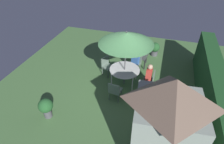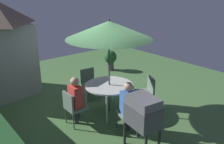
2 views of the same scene
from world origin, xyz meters
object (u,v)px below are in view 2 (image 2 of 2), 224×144
(garden_shed, at_px, (1,48))
(potted_plant_by_shed, at_px, (110,58))
(patio_table, at_px, (109,87))
(chair_near_shed, at_px, (73,106))
(chair_toward_hedge, at_px, (147,90))
(patio_umbrella, at_px, (109,30))
(chair_toward_house, at_px, (89,81))
(person_in_red, at_px, (75,95))
(bbq_grill, at_px, (143,113))
(chair_far_side, at_px, (130,113))
(person_in_blue, at_px, (128,101))

(garden_shed, xyz_separation_m, potted_plant_by_shed, (-0.35, -4.08, -1.02))
(patio_table, relative_size, chair_near_shed, 1.46)
(chair_near_shed, height_order, chair_toward_hedge, same)
(garden_shed, relative_size, patio_umbrella, 1.16)
(chair_toward_hedge, height_order, chair_toward_house, same)
(potted_plant_by_shed, distance_m, person_in_red, 4.27)
(patio_table, bearing_deg, bbq_grill, 163.66)
(chair_toward_hedge, relative_size, person_in_red, 0.71)
(person_in_red, bearing_deg, chair_far_side, -146.42)
(chair_toward_house, bearing_deg, chair_toward_hedge, -152.01)
(patio_umbrella, height_order, person_in_red, patio_umbrella)
(patio_table, relative_size, patio_umbrella, 0.51)
(garden_shed, bearing_deg, chair_far_side, -159.91)
(chair_near_shed, bearing_deg, person_in_blue, -140.80)
(chair_far_side, distance_m, chair_toward_house, 2.29)
(chair_toward_house, height_order, person_in_red, person_in_red)
(potted_plant_by_shed, relative_size, person_in_red, 0.66)
(chair_far_side, bearing_deg, chair_toward_hedge, -63.91)
(patio_table, bearing_deg, person_in_blue, 164.98)
(garden_shed, bearing_deg, person_in_blue, -159.26)
(chair_near_shed, bearing_deg, garden_shed, 12.63)
(person_in_red, bearing_deg, bbq_grill, -162.03)
(chair_toward_hedge, bearing_deg, chair_toward_house, 27.99)
(chair_toward_hedge, bearing_deg, person_in_red, 75.81)
(bbq_grill, relative_size, chair_toward_hedge, 1.33)
(patio_table, xyz_separation_m, chair_toward_hedge, (-0.49, -0.98, -0.21))
(bbq_grill, distance_m, person_in_blue, 0.71)
(chair_near_shed, bearing_deg, chair_toward_hedge, -103.69)
(person_in_blue, bearing_deg, bbq_grill, 161.63)
(garden_shed, height_order, patio_table, garden_shed)
(potted_plant_by_shed, relative_size, person_in_blue, 0.66)
(chair_toward_hedge, height_order, person_in_blue, person_in_blue)
(chair_far_side, bearing_deg, patio_table, -15.02)
(chair_far_side, distance_m, person_in_blue, 0.28)
(chair_toward_hedge, distance_m, potted_plant_by_shed, 3.42)
(patio_table, height_order, person_in_red, person_in_red)
(patio_table, height_order, chair_toward_hedge, chair_toward_hedge)
(chair_toward_hedge, xyz_separation_m, potted_plant_by_shed, (3.18, -1.28, -0.02))
(garden_shed, distance_m, bbq_grill, 4.97)
(potted_plant_by_shed, bearing_deg, bbq_grill, 147.79)
(chair_near_shed, height_order, person_in_red, person_in_red)
(bbq_grill, xyz_separation_m, person_in_blue, (0.67, -0.22, -0.06))
(patio_umbrella, xyz_separation_m, bbq_grill, (-1.71, 0.50, -1.44))
(patio_umbrella, distance_m, chair_near_shed, 2.10)
(chair_toward_hedge, relative_size, person_in_blue, 0.71)
(person_in_red, bearing_deg, patio_table, -91.24)
(garden_shed, height_order, chair_toward_hedge, garden_shed)
(chair_toward_house, bearing_deg, chair_near_shed, 130.91)
(chair_far_side, bearing_deg, garden_shed, 20.09)
(chair_toward_hedge, xyz_separation_m, person_in_red, (0.52, 2.04, 0.26))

